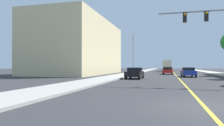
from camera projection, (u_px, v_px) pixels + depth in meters
name	position (u px, v px, depth m)	size (l,w,h in m)	color
ground	(174.00, 73.00, 49.15)	(192.00, 192.00, 0.00)	#2D2D30
sidewalk_left	(136.00, 72.00, 51.45)	(3.56, 168.00, 0.15)	#9E9B93
sidewalk_right	(216.00, 73.00, 46.85)	(3.56, 168.00, 0.15)	#B2ADA3
lane_marking_center	(174.00, 73.00, 49.15)	(0.16, 144.00, 0.01)	yellow
building_left_near	(80.00, 48.00, 44.62)	(11.95, 26.33, 11.13)	beige
street_lamp	(133.00, 52.00, 39.51)	(0.56, 0.28, 7.39)	gray
car_red	(168.00, 70.00, 42.17)	(2.07, 4.40, 1.46)	red
car_black	(135.00, 73.00, 27.31)	(2.06, 3.97, 1.46)	black
car_blue	(188.00, 72.00, 31.98)	(2.02, 4.51, 1.45)	#1E389E
delivery_truck	(167.00, 66.00, 62.37)	(2.51, 7.74, 3.30)	red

